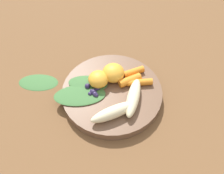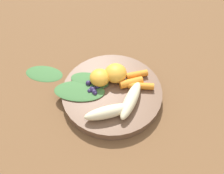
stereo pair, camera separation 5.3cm
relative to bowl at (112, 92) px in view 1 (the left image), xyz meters
The scene contains 13 objects.
ground_plane 0.01m from the bowl, ahead, with size 2.40×2.40×0.00m, color brown.
bowl is the anchor object (origin of this frame).
banana_peeled_left 0.06m from the bowl, 60.56° to the left, with size 0.11×0.03×0.03m, color beige.
banana_peeled_right 0.08m from the bowl, ahead, with size 0.11×0.03×0.03m, color beige.
orange_segment_near 0.05m from the bowl, 112.89° to the right, with size 0.05×0.05×0.04m, color #F4A833.
orange_segment_far 0.05m from the bowl, behind, with size 0.05×0.05×0.04m, color #F4A833.
carrot_front 0.07m from the bowl, 108.27° to the left, with size 0.02×0.02×0.06m, color orange.
carrot_mid_left 0.05m from the bowl, 120.61° to the left, with size 0.02×0.02×0.06m, color orange.
carrot_mid_right 0.08m from the bowl, 137.56° to the left, with size 0.02×0.02×0.05m, color orange.
blueberry_pile 0.05m from the bowl, 73.74° to the right, with size 0.04×0.04×0.01m.
kale_leaf_left 0.06m from the bowl, 101.19° to the right, with size 0.10×0.05×0.01m, color #3D7038.
kale_leaf_right 0.08m from the bowl, 71.20° to the right, with size 0.12×0.06×0.01m, color #3D7038.
kale_leaf_stray 0.20m from the bowl, 97.05° to the right, with size 0.10×0.06×0.01m, color #3D7038.
Camera 1 is at (0.32, 0.03, 0.45)m, focal length 35.36 mm.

